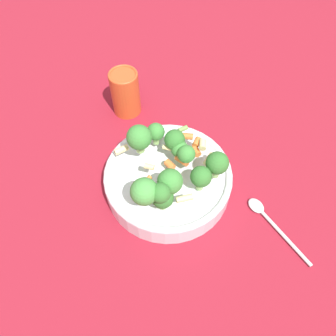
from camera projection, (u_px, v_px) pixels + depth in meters
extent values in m
plane|color=maroon|center=(168.00, 186.00, 0.68)|extent=(3.00, 3.00, 0.00)
cylinder|color=silver|center=(168.00, 180.00, 0.66)|extent=(0.25, 0.25, 0.05)
torus|color=silver|center=(168.00, 174.00, 0.64)|extent=(0.25, 0.25, 0.01)
cylinder|color=#8CB766|center=(200.00, 185.00, 0.61)|extent=(0.01, 0.01, 0.02)
sphere|color=#33722D|center=(201.00, 177.00, 0.59)|extent=(0.04, 0.04, 0.04)
cylinder|color=#8CB766|center=(145.00, 200.00, 0.56)|extent=(0.02, 0.02, 0.01)
sphere|color=#479342|center=(144.00, 192.00, 0.54)|extent=(0.05, 0.05, 0.05)
cylinder|color=#8CB766|center=(140.00, 147.00, 0.63)|extent=(0.02, 0.02, 0.02)
sphere|color=#3D8438|center=(139.00, 137.00, 0.60)|extent=(0.05, 0.05, 0.05)
cylinder|color=#8CB766|center=(170.00, 190.00, 0.59)|extent=(0.02, 0.02, 0.02)
sphere|color=#3D8438|center=(170.00, 181.00, 0.56)|extent=(0.05, 0.05, 0.05)
cylinder|color=#8CB766|center=(157.00, 139.00, 0.66)|extent=(0.01, 0.01, 0.02)
sphere|color=#3D8438|center=(156.00, 132.00, 0.64)|extent=(0.04, 0.04, 0.04)
cylinder|color=#8CB766|center=(174.00, 147.00, 0.65)|extent=(0.01, 0.01, 0.01)
sphere|color=#33722D|center=(175.00, 140.00, 0.63)|extent=(0.04, 0.04, 0.04)
cylinder|color=#8CB766|center=(215.00, 172.00, 0.61)|extent=(0.01, 0.01, 0.02)
sphere|color=#33722D|center=(217.00, 163.00, 0.59)|extent=(0.04, 0.04, 0.04)
cylinder|color=#8CB766|center=(161.00, 200.00, 0.56)|extent=(0.01, 0.01, 0.02)
sphere|color=#33722D|center=(160.00, 193.00, 0.54)|extent=(0.04, 0.04, 0.04)
cylinder|color=#8CB766|center=(185.00, 161.00, 0.63)|extent=(0.01, 0.01, 0.02)
sphere|color=#3D8438|center=(186.00, 153.00, 0.61)|extent=(0.03, 0.03, 0.03)
cylinder|color=#8CB766|center=(163.00, 204.00, 0.59)|extent=(0.01, 0.01, 0.02)
sphere|color=#33722D|center=(163.00, 198.00, 0.57)|extent=(0.04, 0.04, 0.04)
cylinder|color=#8CB766|center=(179.00, 156.00, 0.65)|extent=(0.01, 0.01, 0.02)
sphere|color=#3D8438|center=(180.00, 149.00, 0.63)|extent=(0.03, 0.03, 0.03)
cylinder|color=orange|center=(196.00, 151.00, 0.64)|extent=(0.01, 0.02, 0.01)
cylinder|color=orange|center=(197.00, 142.00, 0.64)|extent=(0.02, 0.02, 0.01)
cylinder|color=#729E4C|center=(183.00, 129.00, 0.65)|extent=(0.02, 0.01, 0.01)
cylinder|color=beige|center=(121.00, 150.00, 0.64)|extent=(0.03, 0.02, 0.01)
cylinder|color=orange|center=(182.00, 161.00, 0.62)|extent=(0.02, 0.03, 0.01)
cylinder|color=beige|center=(183.00, 199.00, 0.56)|extent=(0.03, 0.01, 0.01)
cylinder|color=beige|center=(170.00, 149.00, 0.64)|extent=(0.03, 0.03, 0.01)
cylinder|color=#729E4C|center=(176.00, 148.00, 0.63)|extent=(0.02, 0.02, 0.01)
cylinder|color=beige|center=(203.00, 145.00, 0.63)|extent=(0.02, 0.02, 0.01)
cylinder|color=orange|center=(146.00, 129.00, 0.67)|extent=(0.03, 0.03, 0.01)
cylinder|color=orange|center=(170.00, 165.00, 0.63)|extent=(0.02, 0.02, 0.01)
cylinder|color=orange|center=(147.00, 180.00, 0.60)|extent=(0.02, 0.02, 0.01)
cylinder|color=orange|center=(142.00, 192.00, 0.60)|extent=(0.02, 0.03, 0.01)
cylinder|color=beige|center=(209.00, 159.00, 0.64)|extent=(0.03, 0.03, 0.01)
cylinder|color=orange|center=(187.00, 136.00, 0.66)|extent=(0.03, 0.02, 0.01)
cylinder|color=#729E4C|center=(159.00, 135.00, 0.68)|extent=(0.03, 0.02, 0.01)
cylinder|color=beige|center=(150.00, 168.00, 0.60)|extent=(0.02, 0.02, 0.01)
cylinder|color=#CC4C23|center=(125.00, 93.00, 0.76)|extent=(0.07, 0.07, 0.11)
torus|color=#CC4C23|center=(123.00, 75.00, 0.72)|extent=(0.07, 0.07, 0.01)
cylinder|color=silver|center=(286.00, 238.00, 0.61)|extent=(0.04, 0.13, 0.01)
ellipsoid|color=silver|center=(256.00, 206.00, 0.65)|extent=(0.03, 0.04, 0.01)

